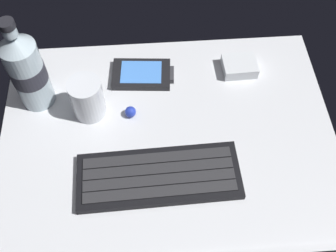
{
  "coord_description": "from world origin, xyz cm",
  "views": [
    {
      "loc": [
        -2.85,
        -40.39,
        66.71
      ],
      "look_at": [
        0.0,
        0.0,
        3.0
      ],
      "focal_mm": 43.6,
      "sensor_mm": 36.0,
      "label": 1
    }
  ],
  "objects_px": {
    "water_bottle": "(27,70)",
    "trackball_mouse": "(130,112)",
    "keyboard": "(159,176)",
    "charger_block": "(239,66)",
    "juice_cup": "(88,99)",
    "handheld_device": "(142,74)"
  },
  "relations": [
    {
      "from": "handheld_device",
      "to": "water_bottle",
      "type": "height_order",
      "value": "water_bottle"
    },
    {
      "from": "handheld_device",
      "to": "juice_cup",
      "type": "distance_m",
      "value": 0.14
    },
    {
      "from": "handheld_device",
      "to": "water_bottle",
      "type": "bearing_deg",
      "value": -168.33
    },
    {
      "from": "handheld_device",
      "to": "trackball_mouse",
      "type": "bearing_deg",
      "value": -105.17
    },
    {
      "from": "charger_block",
      "to": "water_bottle",
      "type": "bearing_deg",
      "value": -173.57
    },
    {
      "from": "water_bottle",
      "to": "trackball_mouse",
      "type": "distance_m",
      "value": 0.21
    },
    {
      "from": "juice_cup",
      "to": "charger_block",
      "type": "height_order",
      "value": "juice_cup"
    },
    {
      "from": "keyboard",
      "to": "charger_block",
      "type": "distance_m",
      "value": 0.3
    },
    {
      "from": "keyboard",
      "to": "charger_block",
      "type": "height_order",
      "value": "charger_block"
    },
    {
      "from": "charger_block",
      "to": "trackball_mouse",
      "type": "distance_m",
      "value": 0.25
    },
    {
      "from": "handheld_device",
      "to": "keyboard",
      "type": "bearing_deg",
      "value": -84.87
    },
    {
      "from": "keyboard",
      "to": "handheld_device",
      "type": "xyz_separation_m",
      "value": [
        -0.02,
        0.24,
        -0.0
      ]
    },
    {
      "from": "keyboard",
      "to": "water_bottle",
      "type": "height_order",
      "value": "water_bottle"
    },
    {
      "from": "water_bottle",
      "to": "trackball_mouse",
      "type": "relative_size",
      "value": 9.45
    },
    {
      "from": "water_bottle",
      "to": "juice_cup",
      "type": "bearing_deg",
      "value": -19.75
    },
    {
      "from": "keyboard",
      "to": "trackball_mouse",
      "type": "bearing_deg",
      "value": 108.58
    },
    {
      "from": "juice_cup",
      "to": "charger_block",
      "type": "bearing_deg",
      "value": 15.18
    },
    {
      "from": "charger_block",
      "to": "trackball_mouse",
      "type": "height_order",
      "value": "charger_block"
    },
    {
      "from": "handheld_device",
      "to": "water_bottle",
      "type": "xyz_separation_m",
      "value": [
        -0.21,
        -0.04,
        0.08
      ]
    },
    {
      "from": "keyboard",
      "to": "juice_cup",
      "type": "relative_size",
      "value": 3.45
    },
    {
      "from": "charger_block",
      "to": "handheld_device",
      "type": "bearing_deg",
      "value": -179.05
    },
    {
      "from": "keyboard",
      "to": "water_bottle",
      "type": "bearing_deg",
      "value": 140.09
    }
  ]
}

